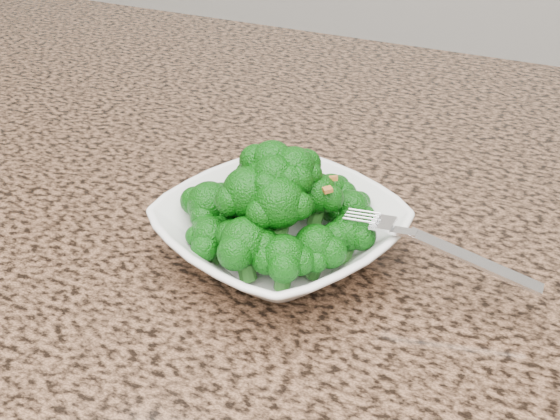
% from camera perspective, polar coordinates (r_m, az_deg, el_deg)
% --- Properties ---
extents(granite_counter, '(1.64, 1.04, 0.03)m').
position_cam_1_polar(granite_counter, '(0.77, -7.07, 1.09)').
color(granite_counter, brown).
rests_on(granite_counter, cabinet).
extents(bowl, '(0.27, 0.27, 0.05)m').
position_cam_1_polar(bowl, '(0.63, -0.00, -1.88)').
color(bowl, white).
rests_on(bowl, granite_counter).
extents(broccoli_pile, '(0.18, 0.18, 0.08)m').
position_cam_1_polar(broccoli_pile, '(0.60, -0.00, 3.12)').
color(broccoli_pile, '#0A5109').
rests_on(broccoli_pile, bowl).
extents(garlic_topping, '(0.11, 0.11, 0.01)m').
position_cam_1_polar(garlic_topping, '(0.58, -0.00, 6.67)').
color(garlic_topping, '#B56F2C').
rests_on(garlic_topping, broccoli_pile).
extents(fork, '(0.19, 0.03, 0.01)m').
position_cam_1_polar(fork, '(0.59, 10.36, -1.84)').
color(fork, silver).
rests_on(fork, bowl).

